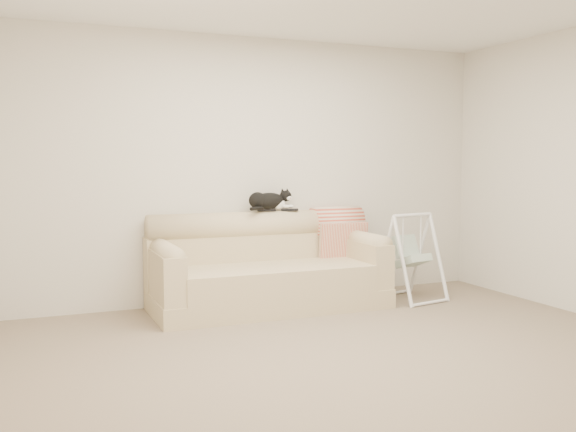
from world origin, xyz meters
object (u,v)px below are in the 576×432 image
Objects in this scene: remote_b at (290,210)px; tuxedo_cat at (269,201)px; sofa at (267,271)px; baby_swing at (411,257)px; remote_a at (267,210)px.

tuxedo_cat is (-0.21, 0.02, 0.09)m from remote_b.
sofa is 2.51× the size of baby_swing.
sofa is 0.70m from tuxedo_cat.
remote_b is 0.23m from tuxedo_cat.
tuxedo_cat reaches higher than remote_b.
sofa is 11.86× the size of remote_a.
tuxedo_cat is at bearing 175.00° from remote_b.
remote_a is at bearing 160.20° from tuxedo_cat.
remote_a is 1.05× the size of remote_b.
remote_b reaches higher than baby_swing.
baby_swing is (1.12, -0.47, -0.47)m from remote_b.
tuxedo_cat is 1.53m from baby_swing.
remote_b is 1.30m from baby_swing.
sofa reaches higher than baby_swing.
remote_b reaches higher than sofa.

